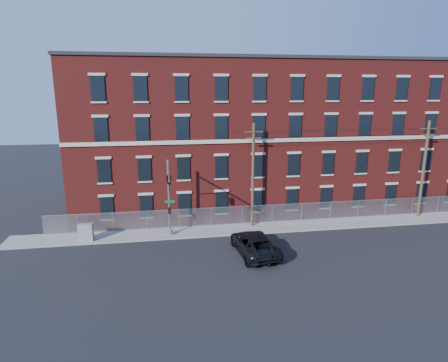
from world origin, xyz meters
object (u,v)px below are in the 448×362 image
traffic_signal_mast (169,185)px  pickup_truck (254,244)px  utility_pole_near (253,174)px  utility_cabinet (86,232)px

traffic_signal_mast → pickup_truck: bearing=-22.0°
traffic_signal_mast → utility_pole_near: bearing=23.1°
utility_pole_near → pickup_truck: (-1.27, -6.13, -4.48)m
traffic_signal_mast → pickup_truck: traffic_signal_mast is taller
utility_pole_near → traffic_signal_mast: bearing=-156.9°
traffic_signal_mast → pickup_truck: 8.55m
utility_pole_near → utility_cabinet: size_ratio=6.49×
pickup_truck → utility_cabinet: size_ratio=4.00×
traffic_signal_mast → utility_cabinet: 8.87m
utility_pole_near → utility_cabinet: (-15.37, -1.40, -4.45)m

